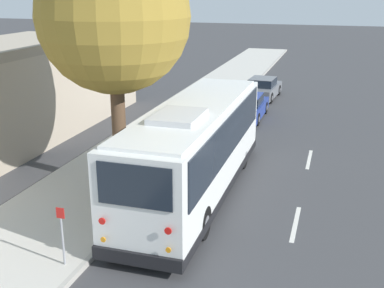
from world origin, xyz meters
name	(u,v)px	position (x,y,z in m)	size (l,w,h in m)	color
ground_plane	(202,187)	(0.00, 0.00, 0.00)	(160.00, 160.00, 0.00)	#3D3D3F
sidewalk_slab	(110,174)	(0.00, 3.63, 0.07)	(80.00, 4.19, 0.15)	beige
curb_strip	(164,181)	(0.00, 1.46, 0.07)	(80.00, 0.14, 0.15)	#AAA69D
shuttle_bus	(195,146)	(-0.68, 0.04, 1.79)	(10.43, 2.65, 3.36)	white
parked_sedan_blue	(248,107)	(9.88, 0.19, 0.62)	(4.25, 1.70, 1.33)	navy
parked_sedan_gray	(262,89)	(15.16, 0.24, 0.62)	(4.22, 2.01, 1.32)	slate
street_tree	(115,6)	(-0.63, 2.79, 6.28)	(5.03, 5.03, 9.07)	brown
sign_post_near	(62,236)	(-6.11, 1.89, 0.96)	(0.06, 0.22, 1.58)	gray
sign_post_far	(98,212)	(-4.24, 1.89, 0.73)	(0.06, 0.06, 1.17)	gray
lane_stripe_mid	(295,224)	(-1.87, -3.50, 0.00)	(2.40, 0.14, 0.01)	silver
lane_stripe_ahead	(309,159)	(4.13, -3.50, 0.00)	(2.40, 0.14, 0.01)	silver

